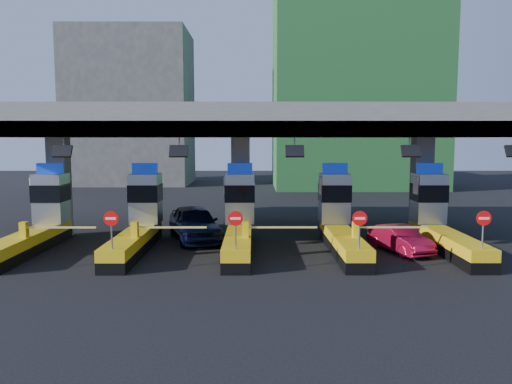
{
  "coord_description": "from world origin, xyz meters",
  "views": [
    {
      "loc": [
        0.76,
        -24.41,
        5.45
      ],
      "look_at": [
        0.84,
        0.0,
        2.82
      ],
      "focal_mm": 35.0,
      "sensor_mm": 36.0,
      "label": 1
    }
  ],
  "objects": [
    {
      "name": "bg_building_concrete",
      "position": [
        -14.0,
        36.0,
        9.0
      ],
      "size": [
        14.0,
        10.0,
        18.0
      ],
      "primitive_type": "cube",
      "color": "#4C4C49",
      "rests_on": "ground"
    },
    {
      "name": "bg_building_scaffold",
      "position": [
        12.0,
        32.0,
        14.0
      ],
      "size": [
        18.0,
        12.0,
        28.0
      ],
      "primitive_type": "cube",
      "color": "#1E5926",
      "rests_on": "ground"
    },
    {
      "name": "ground",
      "position": [
        0.0,
        0.0,
        0.0
      ],
      "size": [
        120.0,
        120.0,
        0.0
      ],
      "primitive_type": "plane",
      "color": "black",
      "rests_on": "ground"
    },
    {
      "name": "toll_canopy",
      "position": [
        0.0,
        2.87,
        6.13
      ],
      "size": [
        28.0,
        12.09,
        7.0
      ],
      "color": "slate",
      "rests_on": "ground"
    },
    {
      "name": "toll_lane_right",
      "position": [
        5.0,
        0.28,
        1.4
      ],
      "size": [
        4.43,
        8.0,
        4.16
      ],
      "color": "black",
      "rests_on": "ground"
    },
    {
      "name": "toll_lane_center",
      "position": [
        0.0,
        0.28,
        1.4
      ],
      "size": [
        4.43,
        8.0,
        4.16
      ],
      "color": "black",
      "rests_on": "ground"
    },
    {
      "name": "red_car",
      "position": [
        7.77,
        -0.86,
        0.64
      ],
      "size": [
        2.51,
        4.1,
        1.28
      ],
      "primitive_type": "imported",
      "rotation": [
        0.0,
        0.0,
        0.32
      ],
      "color": "maroon",
      "rests_on": "ground"
    },
    {
      "name": "toll_lane_far_right",
      "position": [
        10.0,
        0.28,
        1.4
      ],
      "size": [
        4.43,
        8.0,
        4.16
      ],
      "color": "black",
      "rests_on": "ground"
    },
    {
      "name": "van",
      "position": [
        -2.44,
        1.93,
        0.93
      ],
      "size": [
        3.81,
        5.87,
        1.86
      ],
      "primitive_type": "imported",
      "rotation": [
        0.0,
        0.0,
        0.32
      ],
      "color": "black",
      "rests_on": "ground"
    },
    {
      "name": "toll_lane_far_left",
      "position": [
        -10.0,
        0.28,
        1.4
      ],
      "size": [
        4.43,
        8.0,
        4.16
      ],
      "color": "black",
      "rests_on": "ground"
    },
    {
      "name": "toll_lane_left",
      "position": [
        -5.0,
        0.28,
        1.4
      ],
      "size": [
        4.43,
        8.0,
        4.16
      ],
      "color": "black",
      "rests_on": "ground"
    }
  ]
}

